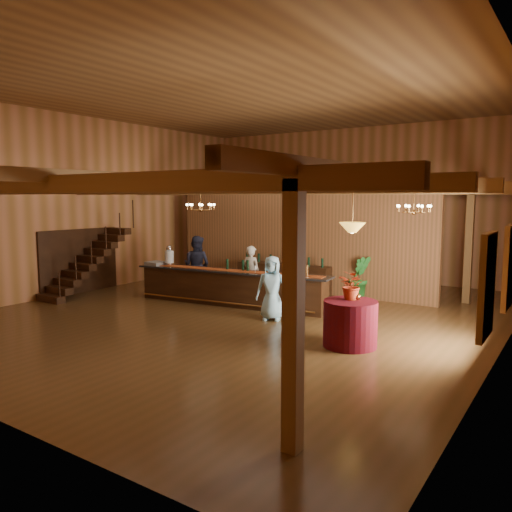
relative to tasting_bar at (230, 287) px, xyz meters
The scene contains 30 objects.
floor 1.19m from the tasting_bar, 31.00° to the right, with size 14.00×14.00×0.00m, color #51351B.
ceiling 5.12m from the tasting_bar, 31.00° to the right, with size 14.00×14.00×0.00m, color olive.
wall_back 6.89m from the tasting_bar, 81.79° to the left, with size 12.00×0.10×5.50m, color #BC754A.
wall_left 5.58m from the tasting_bar, behind, with size 0.10×14.00×5.50m, color #BC754A.
wall_right 7.31m from the tasting_bar, ahead, with size 0.10×14.00×5.50m, color #BC754A.
beam_grid 2.90m from the tasting_bar, ahead, with size 11.90×13.90×0.39m.
support_posts 1.79m from the tasting_bar, 48.71° to the right, with size 9.20×10.20×3.20m.
partition_wall 3.15m from the tasting_bar, 81.69° to the left, with size 9.00×0.18×3.10m, color brown.
window_right_front 7.29m from the tasting_bar, 17.42° to the right, with size 0.12×1.05×1.75m, color white.
window_right_back 6.97m from the tasting_bar, ahead, with size 0.12×1.05×1.75m, color white.
staircase 4.73m from the tasting_bar, 163.97° to the right, with size 1.00×2.80×2.00m.
backroom_boxes 4.98m from the tasting_bar, 82.66° to the left, with size 4.10×0.60×1.10m.
tasting_bar is the anchor object (origin of this frame).
beverage_dispenser 2.24m from the tasting_bar, behind, with size 0.26×0.26×0.60m.
glass_rack_tray 2.58m from the tasting_bar, behind, with size 0.50×0.50×0.10m, color gray.
raffle_drum 2.25m from the tasting_bar, ahead, with size 0.34×0.24×0.30m.
bar_bottle_0 0.66m from the tasting_bar, 150.06° to the left, with size 0.07×0.07×0.30m, color black.
bar_bottle_1 0.73m from the tasting_bar, 24.50° to the left, with size 0.07×0.07×0.30m, color black.
bar_bottle_2 0.81m from the tasting_bar, 19.55° to the left, with size 0.07×0.07×0.30m, color black.
backbar_shelf 2.50m from the tasting_bar, 84.82° to the left, with size 3.15×0.49×0.89m, color #331C0D.
round_table 4.68m from the tasting_bar, 22.29° to the right, with size 1.08×1.08×0.94m, color #53070B.
chandelier_left 2.45m from the tasting_bar, behind, with size 0.80×0.80×0.63m.
chandelier_right 5.31m from the tasting_bar, 11.37° to the left, with size 0.80×0.80×0.63m.
pendant_lamp 5.05m from the tasting_bar, 22.29° to the right, with size 0.52×0.52×0.90m.
bartender 0.82m from the tasting_bar, 72.85° to the left, with size 0.59×0.39×1.62m, color beige.
staff_second 1.90m from the tasting_bar, 160.11° to the left, with size 0.88×0.69×1.82m, color #1F2134.
guest 2.05m from the tasting_bar, 23.03° to the right, with size 0.77×0.50×1.58m, color #9CD5ED.
floor_plant 3.92m from the tasting_bar, 46.67° to the left, with size 0.70×0.57×1.28m, color #237126.
table_flowers 4.69m from the tasting_bar, 21.23° to the right, with size 0.54×0.47×0.60m, color #A52E13.
table_vase 4.72m from the tasting_bar, 20.42° to the right, with size 0.15×0.15×0.30m, color #A76F36.
Camera 1 is at (7.26, -10.40, 3.00)m, focal length 35.00 mm.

